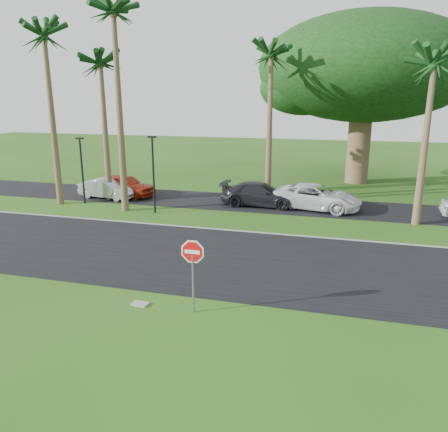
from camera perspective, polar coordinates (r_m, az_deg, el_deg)
ground at (r=17.41m, az=-2.27°, el=-7.79°), size 120.00×120.00×0.00m
road at (r=19.18m, az=-0.46°, el=-5.51°), size 120.00×8.00×0.02m
parking_strip at (r=28.99m, az=5.20°, el=1.62°), size 120.00×5.00×0.02m
curb at (r=22.89m, az=2.30°, el=-2.00°), size 120.00×0.12×0.06m
stop_sign_near at (r=13.96m, az=-4.11°, el=-5.92°), size 1.05×0.07×2.62m
palm_left_far at (r=30.33m, az=-22.42°, el=20.47°), size 5.00×5.00×11.50m
palm_left_mid at (r=30.50m, az=-15.81°, el=18.21°), size 5.00×5.00×10.00m
palm_left_near at (r=27.37m, az=-14.21°, el=23.84°), size 5.00×5.00×12.50m
palm_center at (r=29.76m, az=6.20°, el=19.70°), size 5.00×5.00×10.50m
palm_right_near at (r=25.62m, az=25.73°, el=16.91°), size 5.00×5.00×9.50m
canopy_tree at (r=37.33m, az=17.91°, el=17.83°), size 16.50×16.50×13.12m
streetlight_left at (r=30.00m, az=-18.08°, el=6.23°), size 0.45×0.25×4.34m
streetlight_right at (r=26.46m, az=-9.22°, el=6.01°), size 0.45×0.25×4.64m
car_silver at (r=31.35m, az=-14.96°, el=3.44°), size 4.26×1.97×1.35m
car_red at (r=31.79m, az=-12.85°, el=3.91°), size 4.77×2.59×1.54m
car_dark at (r=28.28m, az=4.80°, el=2.80°), size 5.13×2.09×1.49m
car_minivan at (r=27.91m, az=11.90°, el=2.42°), size 5.93×3.53×1.54m
utility_slab at (r=15.37m, az=-10.93°, el=-11.21°), size 0.59×0.41×0.06m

